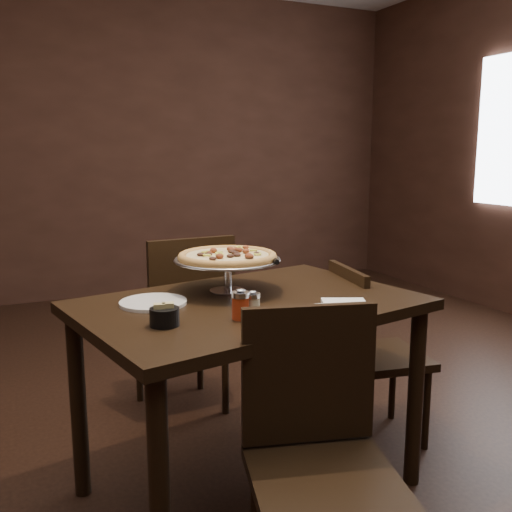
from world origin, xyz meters
name	(u,v)px	position (x,y,z in m)	size (l,w,h in m)	color
room	(266,132)	(0.06, 0.03, 1.40)	(6.04, 7.04, 2.84)	black
dining_table	(249,326)	(0.02, 0.08, 0.67)	(1.38, 1.05, 0.78)	black
pizza_stand	(227,257)	(0.00, 0.24, 0.92)	(0.43, 0.43, 0.18)	#B6B6BD
parmesan_shaker	(253,304)	(-0.05, -0.12, 0.82)	(0.05, 0.05, 0.09)	beige
pepper_flake_shaker	(240,305)	(-0.10, -0.13, 0.83)	(0.06, 0.06, 0.11)	#9A1D0E
packet_caddy	(164,316)	(-0.35, -0.09, 0.81)	(0.10, 0.10, 0.08)	black
napkin_stack	(345,305)	(0.30, -0.15, 0.79)	(0.16, 0.16, 0.02)	white
plate_left	(153,302)	(-0.32, 0.18, 0.78)	(0.25, 0.25, 0.01)	silver
plate_near	(331,314)	(0.20, -0.21, 0.78)	(0.24, 0.24, 0.01)	silver
serving_spatula	(274,260)	(0.15, 0.12, 0.92)	(0.15, 0.15, 0.02)	#B6B6BD
chair_far	(185,318)	(0.00, 0.83, 0.51)	(0.46, 0.46, 0.93)	black
chair_near	(318,449)	(-0.02, -0.52, 0.48)	(0.50, 0.50, 0.88)	black
chair_side	(368,347)	(0.68, 0.22, 0.45)	(0.44, 0.44, 0.83)	black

